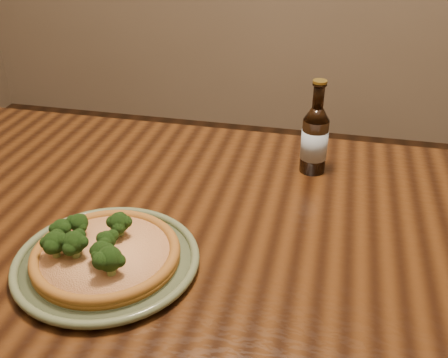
% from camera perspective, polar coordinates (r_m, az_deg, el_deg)
% --- Properties ---
extents(table, '(1.60, 0.90, 0.75)m').
position_cam_1_polar(table, '(0.96, 3.82, -11.44)').
color(table, '#40220D').
rests_on(table, ground).
extents(plate, '(0.30, 0.30, 0.02)m').
position_cam_1_polar(plate, '(0.87, -12.63, -8.68)').
color(plate, '#62704D').
rests_on(plate, table).
extents(pizza, '(0.24, 0.24, 0.06)m').
position_cam_1_polar(pizza, '(0.86, -12.97, -7.79)').
color(pizza, '#A56825').
rests_on(pizza, plate).
extents(beer_bottle, '(0.06, 0.06, 0.20)m').
position_cam_1_polar(beer_bottle, '(1.10, 9.83, 4.32)').
color(beer_bottle, black).
rests_on(beer_bottle, table).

